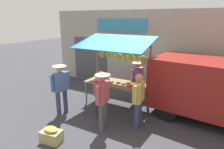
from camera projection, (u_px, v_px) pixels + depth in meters
The scene contains 10 objects.
ground_plane at pixel (116, 106), 7.30m from camera, with size 40.00×40.00×0.00m, color #38383D.
street_backdrop at pixel (140, 51), 8.69m from camera, with size 9.00×0.30×3.40m.
market_stall at pixel (117, 63), 6.94m from camera, with size 2.50×1.46×2.50m.
vendor_with_sunhat at pixel (137, 79), 7.46m from camera, with size 0.40×0.65×1.54m.
shopper_with_ponytail at pixel (61, 86), 6.40m from camera, with size 0.43×0.70×1.67m.
shopper_with_shopping_bag at pixel (103, 97), 5.55m from camera, with size 0.43×0.69×1.65m.
shopper_in_grey_tee at pixel (138, 97), 5.64m from camera, with size 0.27×0.69×1.61m.
shopper_in_striped_shirt at pixel (102, 91), 6.27m from camera, with size 0.29×0.66×1.52m.
parked_van at pixel (224, 87), 5.86m from camera, with size 4.56×2.29×1.88m.
produce_crate_near at pixel (51, 135), 5.13m from camera, with size 0.57×0.43×0.42m.
Camera 1 is at (-3.23, 5.89, 3.09)m, focal length 32.26 mm.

